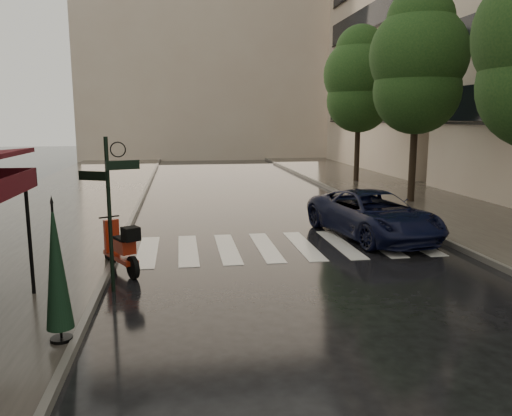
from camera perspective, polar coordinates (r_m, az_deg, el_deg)
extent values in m
plane|color=black|center=(7.76, -9.63, -16.26)|extent=(120.00, 120.00, 0.00)
cube|color=#38332D|center=(19.82, -22.26, -0.42)|extent=(6.00, 60.00, 0.12)
cube|color=#38332D|center=(21.72, 19.01, 0.66)|extent=(5.50, 60.00, 0.12)
cube|color=#595651|center=(19.32, -13.44, -0.14)|extent=(0.12, 60.00, 0.16)
cube|color=#595651|center=(20.57, 12.08, 0.53)|extent=(0.12, 60.00, 0.16)
cube|color=silver|center=(13.43, -12.27, -4.87)|extent=(0.50, 3.20, 0.01)
cube|color=silver|center=(13.40, -7.77, -4.76)|extent=(0.50, 3.20, 0.01)
cube|color=silver|center=(13.46, -3.28, -4.62)|extent=(0.50, 3.20, 0.01)
cube|color=silver|center=(13.59, 1.14, -4.46)|extent=(0.50, 3.20, 0.01)
cube|color=silver|center=(13.80, 5.45, -4.27)|extent=(0.50, 3.20, 0.01)
cube|color=silver|center=(14.09, 9.61, -4.07)|extent=(0.50, 3.20, 0.01)
cube|color=silver|center=(14.45, 13.57, -3.86)|extent=(0.50, 3.20, 0.01)
cube|color=silver|center=(14.87, 17.33, -3.64)|extent=(0.50, 3.20, 0.01)
cylinder|color=black|center=(10.34, -24.49, -2.71)|extent=(0.07, 0.07, 2.35)
cylinder|color=black|center=(10.23, -16.39, -0.88)|extent=(0.08, 0.08, 3.10)
cube|color=black|center=(10.06, -14.97, 4.77)|extent=(0.62, 0.26, 0.18)
cube|color=black|center=(10.15, -18.18, 3.52)|extent=(0.56, 0.29, 0.18)
cube|color=#BBA48F|center=(37.23, 18.40, 18.64)|extent=(8.00, 16.00, 18.50)
cube|color=#BBA48F|center=(45.52, -5.34, 18.40)|extent=(22.00, 6.00, 20.00)
cylinder|color=black|center=(21.14, 17.55, 6.77)|extent=(0.28, 0.28, 4.48)
sphere|color=#153714|center=(21.14, 17.87, 12.62)|extent=(3.40, 3.40, 3.40)
sphere|color=#153714|center=(21.26, 18.08, 16.28)|extent=(3.80, 3.80, 3.80)
sphere|color=#153714|center=(21.44, 18.28, 19.67)|extent=(2.60, 2.60, 2.60)
cylinder|color=black|center=(27.66, 11.51, 7.61)|extent=(0.28, 0.28, 4.37)
sphere|color=#153714|center=(27.66, 11.67, 11.97)|extent=(3.40, 3.40, 3.40)
sphere|color=#153714|center=(27.74, 11.77, 14.70)|extent=(3.80, 3.80, 3.80)
sphere|color=#153714|center=(27.87, 11.87, 17.26)|extent=(2.60, 2.60, 2.60)
cylinder|color=black|center=(11.22, -13.89, -6.62)|extent=(0.33, 0.49, 0.50)
cylinder|color=black|center=(12.40, -16.32, -5.14)|extent=(0.33, 0.49, 0.50)
cube|color=maroon|center=(11.81, -15.24, -5.42)|extent=(0.91, 1.34, 0.10)
cube|color=maroon|center=(11.49, -14.81, -4.20)|extent=(0.55, 0.66, 0.29)
cube|color=maroon|center=(12.14, -16.17, -3.10)|extent=(0.36, 0.27, 0.79)
cylinder|color=black|center=(12.15, -16.45, -0.98)|extent=(0.44, 0.26, 0.04)
cube|color=black|center=(11.07, -14.12, -2.88)|extent=(0.45, 0.44, 0.29)
imported|color=black|center=(15.02, 13.22, -0.71)|extent=(3.12, 5.19, 1.35)
cylinder|color=black|center=(8.36, -21.33, -13.75)|extent=(0.33, 0.33, 0.05)
cylinder|color=black|center=(8.00, -21.82, -6.80)|extent=(0.04, 0.04, 2.06)
cone|color=black|center=(7.97, -21.87, -6.09)|extent=(0.40, 0.40, 1.96)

